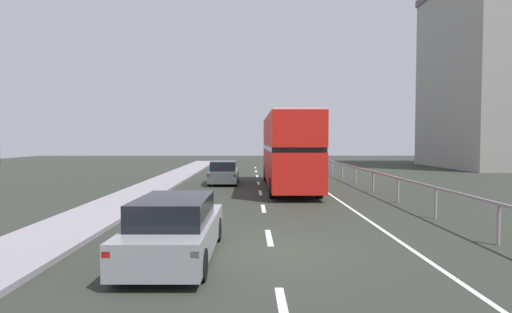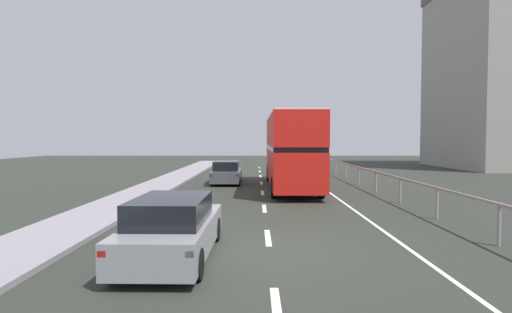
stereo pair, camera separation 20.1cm
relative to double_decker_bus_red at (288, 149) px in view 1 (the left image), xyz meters
The scene contains 7 objects.
ground_plane 12.92m from the double_decker_bus_red, 97.46° to the right, with size 75.97×120.00×0.10m, color #292D26.
near_sidewalk_kerb 14.97m from the double_decker_bus_red, 121.69° to the right, with size 2.45×80.00×0.14m, color gray.
lane_paint_markings 4.52m from the double_decker_bus_red, 80.42° to the right, with size 3.69×46.00×0.01m.
bridge_side_railing 5.81m from the double_decker_bus_red, 39.58° to the right, with size 0.10×42.00×1.13m.
double_decker_bus_red is the anchor object (origin of this frame).
hatchback_car_near 14.02m from the double_decker_bus_red, 106.43° to the right, with size 1.89×4.49×1.46m.
sedan_car_ahead 4.93m from the double_decker_bus_red, 146.01° to the left, with size 1.82×4.49×1.44m.
Camera 1 is at (-0.54, -9.88, 2.77)m, focal length 27.50 mm.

